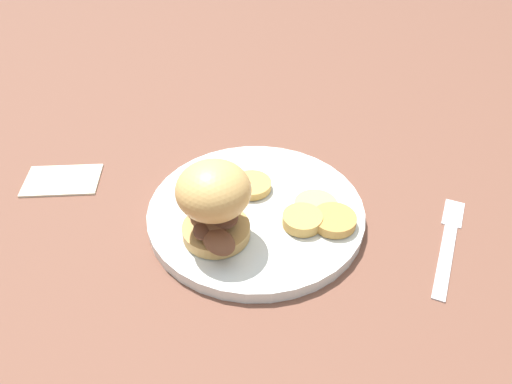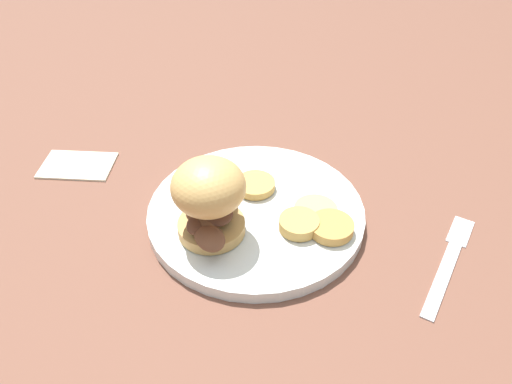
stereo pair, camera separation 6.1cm
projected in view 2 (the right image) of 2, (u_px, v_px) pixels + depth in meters
The scene contains 9 objects.
ground_plane at pixel (256, 217), 0.64m from camera, with size 4.00×4.00×0.00m, color brown.
dinner_plate at pixel (256, 212), 0.64m from camera, with size 0.27×0.27×0.02m.
sandwich at pixel (209, 198), 0.57m from camera, with size 0.10×0.12×0.10m.
potato_round_0 at pixel (331, 227), 0.59m from camera, with size 0.05×0.05×0.01m, color #BC8942.
potato_round_1 at pixel (316, 211), 0.62m from camera, with size 0.05×0.05×0.01m, color #DBB766.
potato_round_2 at pixel (299, 224), 0.60m from camera, with size 0.05×0.05×0.01m, color tan.
potato_round_3 at pixel (255, 185), 0.66m from camera, with size 0.05×0.05×0.01m, color tan.
fork at pixel (449, 262), 0.58m from camera, with size 0.18×0.07×0.00m.
napkin at pixel (77, 164), 0.72m from camera, with size 0.10×0.07×0.01m, color beige.
Camera 2 is at (-0.33, -0.34, 0.44)m, focal length 35.00 mm.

